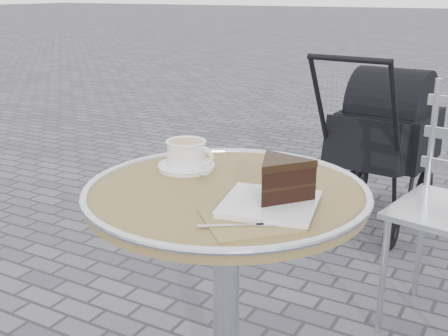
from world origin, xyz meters
The scene contains 4 objects.
cafe_table centered at (0.00, 0.00, 0.57)m, with size 0.72×0.72×0.74m.
cappuccino_set centered at (-0.18, 0.09, 0.77)m, with size 0.17×0.15×0.08m.
cake_plate_set centered at (0.16, -0.04, 0.78)m, with size 0.26×0.36×0.11m.
baby_stroller centered at (-0.04, 1.77, 0.42)m, with size 0.48×0.93×0.94m.
Camera 1 is at (0.64, -1.15, 1.21)m, focal length 45.00 mm.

